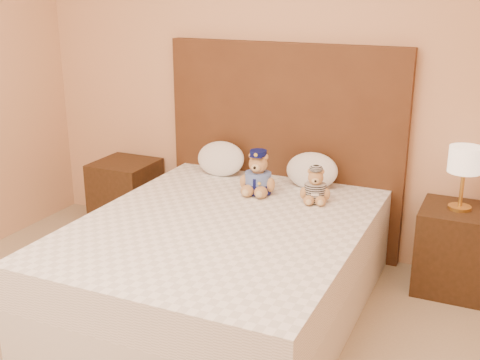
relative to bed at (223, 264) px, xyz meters
name	(u,v)px	position (x,y,z in m)	size (l,w,h in m)	color
room_walls	(141,2)	(0.00, -0.74, 1.53)	(4.04, 4.52, 2.72)	tan
bed	(223,264)	(0.00, 0.00, 0.00)	(1.60, 2.00, 0.55)	white
headboard	(283,148)	(0.00, 1.01, 0.47)	(1.75, 0.08, 1.50)	#502E18
nightstand_left	(126,195)	(-1.25, 0.80, 0.00)	(0.45, 0.45, 0.55)	#3C2313
nightstand_right	(454,249)	(1.25, 0.80, 0.00)	(0.45, 0.45, 0.55)	#3C2313
lamp	(465,163)	(1.25, 0.80, 0.57)	(0.20, 0.20, 0.40)	gold
teddy_police	(258,172)	(0.00, 0.55, 0.42)	(0.25, 0.24, 0.29)	#B67946
teddy_prisoner	(315,185)	(0.39, 0.55, 0.39)	(0.20, 0.19, 0.23)	#B67946
pillow_left	(221,157)	(-0.42, 0.83, 0.41)	(0.37, 0.24, 0.26)	white
pillow_right	(312,169)	(0.28, 0.83, 0.40)	(0.36, 0.24, 0.26)	white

